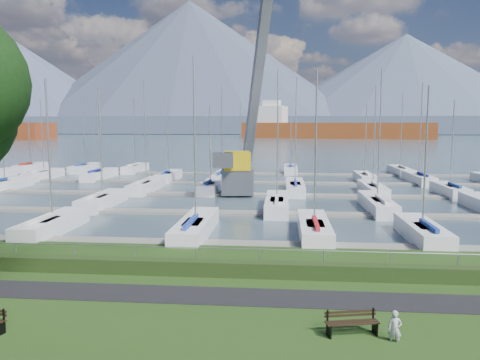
# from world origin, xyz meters

# --- Properties ---
(path) EXTENTS (160.00, 2.00, 0.04)m
(path) POSITION_xyz_m (0.00, -3.00, 0.01)
(path) COLOR black
(path) RESTS_ON grass
(water) EXTENTS (800.00, 540.00, 0.20)m
(water) POSITION_xyz_m (0.00, 260.00, -0.40)
(water) COLOR #3D4F5A
(hedge) EXTENTS (80.00, 0.70, 0.70)m
(hedge) POSITION_xyz_m (0.00, -0.40, 0.35)
(hedge) COLOR #223513
(hedge) RESTS_ON grass
(fence) EXTENTS (80.00, 0.04, 0.04)m
(fence) POSITION_xyz_m (0.00, 0.00, 1.20)
(fence) COLOR gray
(fence) RESTS_ON grass
(foothill) EXTENTS (900.00, 80.00, 12.00)m
(foothill) POSITION_xyz_m (0.00, 330.00, 6.00)
(foothill) COLOR #475468
(foothill) RESTS_ON water
(mountains) EXTENTS (1190.00, 360.00, 115.00)m
(mountains) POSITION_xyz_m (7.35, 404.62, 46.68)
(mountains) COLOR #3B4957
(mountains) RESTS_ON water
(docks) EXTENTS (90.00, 41.60, 0.25)m
(docks) POSITION_xyz_m (0.00, 26.00, -0.22)
(docks) COLOR slate
(docks) RESTS_ON water
(bench_right) EXTENTS (1.85, 0.80, 0.85)m
(bench_right) POSITION_xyz_m (5.40, -6.08, 0.42)
(bench_right) COLOR black
(bench_right) RESTS_ON grass
(person) EXTENTS (0.49, 0.39, 1.19)m
(person) POSITION_xyz_m (6.72, -6.47, 0.59)
(person) COLOR #AAA9AF
(person) RESTS_ON grass
(crane) EXTENTS (6.26, 13.22, 22.35)m
(crane) POSITION_xyz_m (-1.11, 27.21, 5.33)
(crane) COLOR slate
(crane) RESTS_ON water
(cargo_ship_mid) EXTENTS (95.31, 37.84, 21.50)m
(cargo_ship_mid) POSITION_xyz_m (24.93, 218.01, 3.60)
(cargo_ship_mid) COLOR brown
(cargo_ship_mid) RESTS_ON water
(sailboat_fleet) EXTENTS (75.36, 48.67, 13.01)m
(sailboat_fleet) POSITION_xyz_m (-1.25, 27.69, 5.38)
(sailboat_fleet) COLOR navy
(sailboat_fleet) RESTS_ON water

